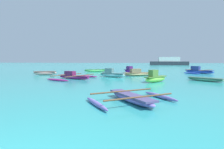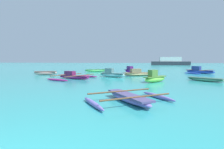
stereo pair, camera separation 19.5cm
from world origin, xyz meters
name	(u,v)px [view 1 (the left image)]	position (x,y,z in m)	size (l,w,h in m)	color
moored_boat_0	(205,79)	(8.03, 15.17, 0.18)	(2.83, 2.42, 0.31)	#5CA27F
moored_boat_1	(73,76)	(-4.18, 15.04, 0.25)	(4.22, 5.06, 0.76)	#A7257B
moored_boat_2	(112,74)	(-0.73, 17.52, 0.34)	(3.04, 1.51, 0.96)	#85CCCF
moored_boat_3	(155,78)	(3.60, 13.69, 0.37)	(2.13, 2.30, 1.05)	#82DA4F
moored_boat_4	(198,71)	(10.42, 24.91, 0.33)	(4.39, 4.36, 1.01)	blue
moored_boat_5	(96,70)	(-4.59, 25.57, 0.23)	(3.65, 2.22, 0.42)	#65DC6E
moored_boat_6	(139,73)	(2.18, 19.64, 0.29)	(4.12, 2.50, 0.83)	#E1B97B
moored_boat_7	(131,71)	(0.95, 24.22, 0.34)	(2.43, 2.67, 0.98)	purple
moored_boat_8	(131,98)	(1.98, 6.41, 0.18)	(4.19, 3.90, 0.39)	#7C6CC5
moored_boat_9	(45,73)	(-9.36, 18.76, 0.27)	(2.92, 1.27, 0.49)	#D29A92
mooring_buoy_0	(72,75)	(-5.18, 17.26, 0.20)	(0.40, 0.40, 0.40)	#E54C2D
distant_ferry	(169,62)	(12.80, 67.02, 1.23)	(13.79, 3.03, 3.03)	#2D333D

